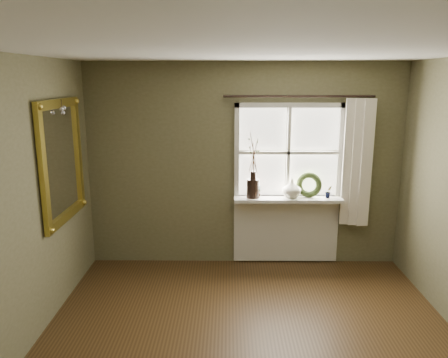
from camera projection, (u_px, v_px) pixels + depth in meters
name	position (u px, v px, depth m)	size (l,w,h in m)	color
ceiling	(258.00, 49.00, 3.08)	(4.50, 4.50, 0.00)	silver
wall_back	(244.00, 165.00, 5.61)	(4.00, 0.10, 2.60)	brown
window_frame	(288.00, 152.00, 5.50)	(1.36, 0.06, 1.24)	silver
window_sill	(288.00, 199.00, 5.52)	(1.36, 0.26, 0.04)	silver
window_apron	(286.00, 229.00, 5.73)	(1.36, 0.04, 0.88)	silver
dark_jug	(253.00, 188.00, 5.49)	(0.16, 0.16, 0.24)	black
cream_vase	(292.00, 188.00, 5.49)	(0.23, 0.23, 0.24)	silver
wreath	(309.00, 187.00, 5.53)	(0.32, 0.32, 0.08)	#33431E
potted_plant_left	(258.00, 191.00, 5.50)	(0.09, 0.06, 0.17)	#33431E
potted_plant_right	(328.00, 192.00, 5.50)	(0.09, 0.07, 0.16)	#33431E
curtain	(357.00, 163.00, 5.42)	(0.36, 0.12, 1.59)	silver
curtain_rod	(299.00, 96.00, 5.28)	(0.03, 0.03, 1.84)	black
gilt_mirror	(62.00, 161.00, 4.60)	(0.10, 1.08, 1.29)	white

